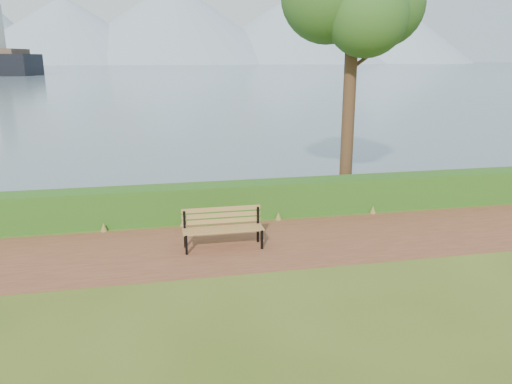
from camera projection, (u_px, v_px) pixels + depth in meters
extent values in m
plane|color=#3E5317|center=(235.00, 250.00, 12.00)|extent=(140.00, 140.00, 0.00)
cube|color=brown|center=(233.00, 246.00, 12.28)|extent=(40.00, 3.40, 0.01)
cube|color=#1B4112|center=(220.00, 201.00, 14.33)|extent=(32.00, 0.85, 1.00)
cube|color=#44596D|center=(152.00, 67.00, 257.66)|extent=(700.00, 510.00, 0.00)
cone|color=#7E92A8|center=(66.00, 30.00, 367.07)|extent=(160.00, 160.00, 48.00)
cone|color=#7E92A8|center=(174.00, 23.00, 390.56)|extent=(190.00, 190.00, 62.00)
cone|color=#7E92A8|center=(287.00, 32.00, 405.25)|extent=(170.00, 170.00, 50.00)
cone|color=#7E92A8|center=(384.00, 28.00, 431.51)|extent=(150.00, 150.00, 58.00)
cone|color=#7E92A8|center=(137.00, 41.00, 411.75)|extent=(120.00, 120.00, 35.00)
cone|color=#7E92A8|center=(323.00, 39.00, 438.11)|extent=(130.00, 130.00, 40.00)
cube|color=black|center=(186.00, 245.00, 11.68)|extent=(0.05, 0.06, 0.49)
cube|color=black|center=(185.00, 230.00, 12.07)|extent=(0.05, 0.06, 0.93)
cube|color=black|center=(185.00, 233.00, 11.85)|extent=(0.06, 0.56, 0.05)
cube|color=black|center=(262.00, 240.00, 12.03)|extent=(0.05, 0.06, 0.49)
cube|color=black|center=(258.00, 225.00, 12.42)|extent=(0.05, 0.06, 0.93)
cube|color=black|center=(260.00, 228.00, 12.20)|extent=(0.06, 0.56, 0.05)
cube|color=olive|center=(224.00, 232.00, 11.82)|extent=(1.94, 0.11, 0.04)
cube|color=olive|center=(223.00, 230.00, 11.95)|extent=(1.94, 0.11, 0.04)
cube|color=olive|center=(223.00, 228.00, 12.08)|extent=(1.94, 0.11, 0.04)
cube|color=olive|center=(222.00, 227.00, 12.21)|extent=(1.94, 0.11, 0.04)
cube|color=olive|center=(221.00, 221.00, 12.24)|extent=(1.94, 0.06, 0.11)
cube|color=olive|center=(221.00, 215.00, 12.20)|extent=(1.94, 0.06, 0.11)
cube|color=olive|center=(221.00, 209.00, 12.16)|extent=(1.94, 0.06, 0.11)
cylinder|color=#3A2717|center=(350.00, 85.00, 15.83)|extent=(0.41, 0.41, 7.30)
sphere|color=#224818|center=(382.00, 4.00, 15.44)|extent=(2.64, 2.64, 2.64)
sphere|color=#224818|center=(367.00, 16.00, 14.60)|extent=(2.43, 2.43, 2.43)
cylinder|color=#3A2717|center=(365.00, 59.00, 15.70)|extent=(1.07, 0.12, 0.80)
cylinder|color=#3A2717|center=(338.00, 42.00, 15.50)|extent=(0.83, 0.38, 0.73)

